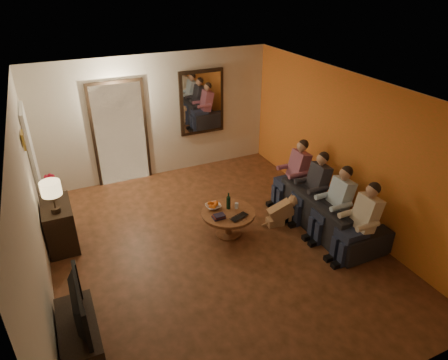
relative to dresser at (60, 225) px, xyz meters
name	(u,v)px	position (x,y,z in m)	size (l,w,h in m)	color
floor	(215,248)	(2.25, -1.15, -0.38)	(5.00, 6.00, 0.01)	#402711
ceiling	(213,92)	(2.25, -1.15, 2.22)	(5.00, 6.00, 0.01)	white
back_wall	(157,117)	(2.25, 1.85, 0.92)	(5.00, 0.02, 2.60)	beige
front_wall	(348,321)	(2.25, -4.15, 0.92)	(5.00, 0.02, 2.60)	beige
left_wall	(33,217)	(-0.25, -1.15, 0.92)	(0.02, 6.00, 2.60)	beige
right_wall	(347,149)	(4.75, -1.15, 0.92)	(0.02, 6.00, 2.60)	beige
orange_accent	(346,150)	(4.74, -1.15, 0.92)	(0.01, 6.00, 2.60)	orange
kitchen_doorway	(120,135)	(1.45, 1.83, 0.67)	(1.00, 0.06, 2.10)	#FFE0A5
door_trim	(121,135)	(1.45, 1.82, 0.67)	(1.12, 0.04, 2.22)	black
fridge_glimpse	(133,139)	(1.70, 1.84, 0.52)	(0.45, 0.03, 1.70)	silver
mirror_frame	(202,102)	(3.25, 1.81, 1.12)	(1.00, 0.05, 1.40)	black
mirror_glass	(202,103)	(3.25, 1.78, 1.12)	(0.86, 0.02, 1.26)	white
white_door	(34,164)	(-0.21, 1.15, 0.64)	(0.06, 0.85, 2.04)	white
framed_art	(23,140)	(-0.22, 0.15, 1.47)	(0.03, 0.28, 0.24)	#B28C33
art_canvas	(24,140)	(-0.21, 0.15, 1.47)	(0.01, 0.22, 0.18)	brown
dresser	(60,225)	(0.00, 0.00, 0.00)	(0.45, 0.85, 0.76)	black
table_lamp	(53,197)	(0.00, -0.22, 0.65)	(0.30, 0.30, 0.54)	beige
flower_vase	(51,187)	(0.00, 0.22, 0.60)	(0.14, 0.14, 0.44)	#B5132D
tv_stand	(79,335)	(0.00, -2.22, -0.20)	(0.45, 1.08, 0.36)	black
tv	(73,307)	(0.00, -2.22, 0.26)	(0.13, 0.97, 0.56)	black
sofa	(327,210)	(4.30, -1.38, -0.05)	(0.88, 2.24, 0.65)	black
person_a	(361,225)	(4.20, -2.28, 0.22)	(0.60, 0.40, 1.20)	tan
person_b	(336,206)	(4.20, -1.68, 0.22)	(0.60, 0.40, 1.20)	tan
person_c	(314,190)	(4.20, -1.08, 0.22)	(0.60, 0.40, 1.20)	tan
person_d	(295,175)	(4.20, -0.48, 0.22)	(0.60, 0.40, 1.20)	tan
dog	(281,211)	(3.59, -1.01, -0.10)	(0.56, 0.24, 0.56)	#A2714A
coffee_table	(228,223)	(2.61, -0.89, -0.15)	(0.91, 0.91, 0.45)	brown
bowl	(213,206)	(2.43, -0.67, 0.10)	(0.26, 0.26, 0.06)	white
oranges	(213,203)	(2.43, -0.67, 0.17)	(0.20, 0.20, 0.08)	#DF5C12
wine_bottle	(228,201)	(2.66, -0.79, 0.23)	(0.07, 0.07, 0.31)	black
wine_glass	(237,206)	(2.79, -0.84, 0.12)	(0.06, 0.06, 0.10)	silver
book_stack	(219,216)	(2.39, -0.99, 0.11)	(0.20, 0.15, 0.07)	black
laptop	(241,218)	(2.71, -1.17, 0.09)	(0.33, 0.21, 0.03)	black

